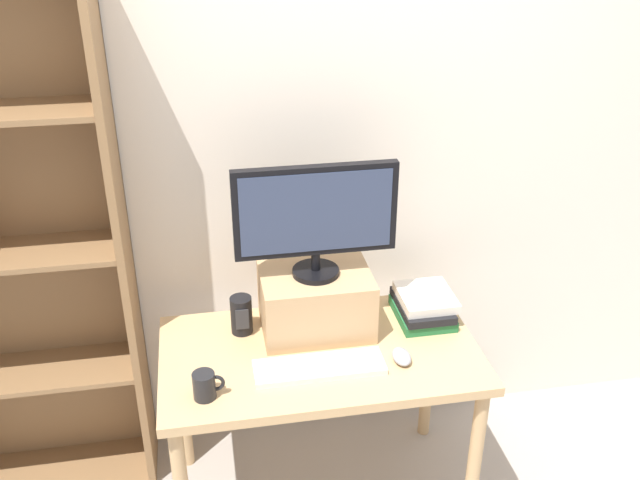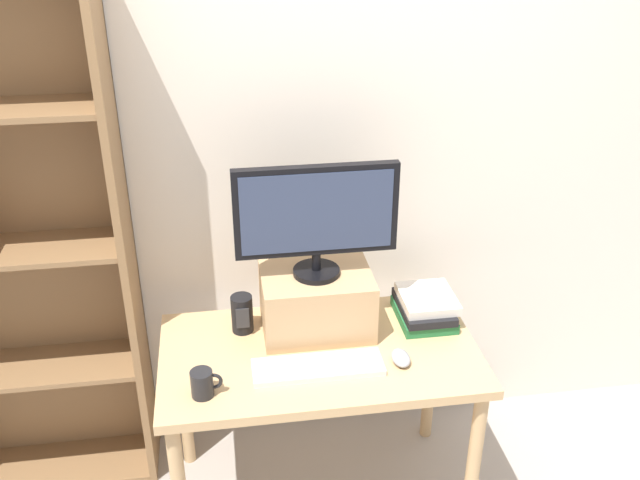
% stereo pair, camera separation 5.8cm
% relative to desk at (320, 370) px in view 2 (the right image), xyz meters
% --- Properties ---
extents(back_wall, '(7.00, 0.08, 2.60)m').
position_rel_desk_xyz_m(back_wall, '(0.00, 0.48, 0.69)').
color(back_wall, beige).
rests_on(back_wall, ground_plane).
extents(desk, '(1.13, 0.63, 0.70)m').
position_rel_desk_xyz_m(desk, '(0.00, 0.00, 0.00)').
color(desk, tan).
rests_on(desk, ground_plane).
extents(bookshelf_unit, '(0.85, 0.28, 2.04)m').
position_rel_desk_xyz_m(bookshelf_unit, '(-1.10, 0.33, 0.42)').
color(bookshelf_unit, olive).
rests_on(bookshelf_unit, ground_plane).
extents(riser_box, '(0.40, 0.30, 0.23)m').
position_rel_desk_xyz_m(riser_box, '(0.01, 0.15, 0.20)').
color(riser_box, tan).
rests_on(riser_box, desk).
extents(computer_monitor, '(0.57, 0.17, 0.42)m').
position_rel_desk_xyz_m(computer_monitor, '(0.01, 0.14, 0.55)').
color(computer_monitor, black).
rests_on(computer_monitor, riser_box).
extents(keyboard, '(0.45, 0.14, 0.02)m').
position_rel_desk_xyz_m(keyboard, '(-0.02, -0.11, 0.10)').
color(keyboard, silver).
rests_on(keyboard, desk).
extents(computer_mouse, '(0.06, 0.10, 0.04)m').
position_rel_desk_xyz_m(computer_mouse, '(0.27, -0.11, 0.11)').
color(computer_mouse, '#99999E').
rests_on(computer_mouse, desk).
extents(book_stack, '(0.21, 0.27, 0.10)m').
position_rel_desk_xyz_m(book_stack, '(0.43, 0.14, 0.14)').
color(book_stack, '#236B38').
rests_on(book_stack, desk).
extents(coffee_mug, '(0.10, 0.07, 0.09)m').
position_rel_desk_xyz_m(coffee_mug, '(-0.41, -0.19, 0.14)').
color(coffee_mug, black).
rests_on(coffee_mug, desk).
extents(desk_speaker, '(0.08, 0.08, 0.15)m').
position_rel_desk_xyz_m(desk_speaker, '(-0.26, 0.17, 0.16)').
color(desk_speaker, black).
rests_on(desk_speaker, desk).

